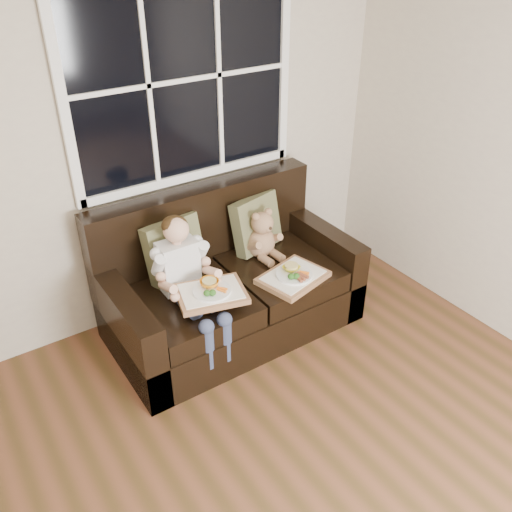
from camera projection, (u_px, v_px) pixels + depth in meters
room_walls at (387, 343)px, 1.39m from camera, size 4.52×5.02×2.71m
window_back at (184, 80)px, 3.44m from camera, size 1.62×0.04×1.37m
loveseat at (228, 287)px, 3.82m from camera, size 1.70×0.92×0.96m
pillow_left at (174, 249)px, 3.60m from camera, size 0.43×0.25×0.42m
pillow_right at (256, 223)px, 3.91m from camera, size 0.43×0.27×0.41m
child at (186, 272)px, 3.39m from camera, size 0.36×0.59×0.82m
teddy_bear at (262, 237)px, 3.84m from camera, size 0.23×0.28×0.37m
tray_left at (211, 292)px, 3.31m from camera, size 0.48×0.41×0.09m
tray_right at (293, 276)px, 3.63m from camera, size 0.50×0.42×0.10m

